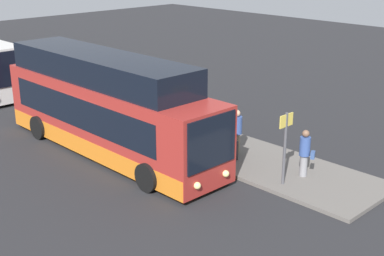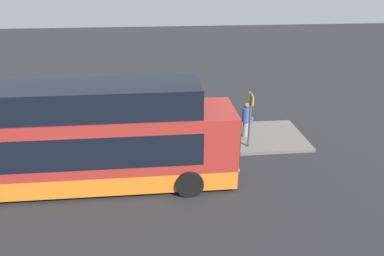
% 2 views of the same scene
% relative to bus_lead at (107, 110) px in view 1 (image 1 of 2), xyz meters
% --- Properties ---
extents(ground, '(80.00, 80.00, 0.00)m').
position_rel_bus_lead_xyz_m(ground, '(-0.19, 0.02, -1.74)').
color(ground, '#232326').
extents(platform, '(20.00, 3.48, 0.14)m').
position_rel_bus_lead_xyz_m(platform, '(-0.19, 3.36, -1.67)').
color(platform, '#605B56').
rests_on(platform, ground).
extents(bus_lead, '(11.25, 2.74, 3.92)m').
position_rel_bus_lead_xyz_m(bus_lead, '(0.00, 0.00, 0.00)').
color(bus_lead, maroon).
rests_on(bus_lead, ground).
extents(passenger_boarding, '(0.59, 0.57, 1.76)m').
position_rel_bus_lead_xyz_m(passenger_boarding, '(0.86, 3.34, -0.64)').
color(passenger_boarding, '#2D2D33').
rests_on(passenger_boarding, platform).
extents(passenger_waiting, '(0.45, 0.45, 1.76)m').
position_rel_bus_lead_xyz_m(passenger_waiting, '(3.87, 3.28, -0.66)').
color(passenger_waiting, '#6B604C').
rests_on(passenger_waiting, platform).
extents(passenger_with_bags, '(0.63, 0.54, 1.71)m').
position_rel_bus_lead_xyz_m(passenger_with_bags, '(6.99, 3.33, -0.68)').
color(passenger_with_bags, gray).
rests_on(passenger_with_bags, platform).
extents(suitcase, '(0.44, 0.19, 0.99)m').
position_rel_bus_lead_xyz_m(suitcase, '(4.17, 2.71, -1.23)').
color(suitcase, black).
rests_on(suitcase, platform).
extents(sign_post, '(0.10, 0.68, 2.54)m').
position_rel_bus_lead_xyz_m(sign_post, '(6.89, 2.26, -0.01)').
color(sign_post, '#4C4C51').
rests_on(sign_post, platform).
extents(trash_bin, '(0.44, 0.44, 0.65)m').
position_rel_bus_lead_xyz_m(trash_bin, '(-1.58, 3.22, -1.28)').
color(trash_bin, '#593319').
rests_on(trash_bin, platform).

